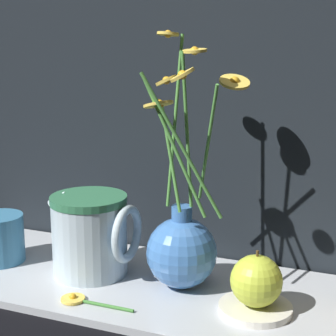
% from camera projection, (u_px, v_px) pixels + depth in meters
% --- Properties ---
extents(ground_plane, '(6.00, 6.00, 0.00)m').
position_uv_depth(ground_plane, '(163.00, 292.00, 0.89)').
color(ground_plane, black).
extents(shelf, '(0.82, 0.29, 0.01)m').
position_uv_depth(shelf, '(163.00, 288.00, 0.89)').
color(shelf, '#B2B7BC').
rests_on(shelf, ground_plane).
extents(vase_with_flowers, '(0.15, 0.20, 0.39)m').
position_uv_depth(vase_with_flowers, '(182.00, 244.00, 0.87)').
color(vase_with_flowers, '#3F72B7').
rests_on(vase_with_flowers, shelf).
extents(ceramic_pitcher, '(0.15, 0.13, 0.14)m').
position_uv_depth(ceramic_pitcher, '(93.00, 231.00, 0.92)').
color(ceramic_pitcher, silver).
rests_on(ceramic_pitcher, shelf).
extents(saucer_plate, '(0.11, 0.11, 0.01)m').
position_uv_depth(saucer_plate, '(255.00, 308.00, 0.80)').
color(saucer_plate, silver).
rests_on(saucer_plate, shelf).
extents(orange_fruit, '(0.07, 0.07, 0.08)m').
position_uv_depth(orange_fruit, '(256.00, 281.00, 0.79)').
color(orange_fruit, '#B7C638').
rests_on(orange_fruit, saucer_plate).
extents(loose_daisy, '(0.12, 0.04, 0.01)m').
position_uv_depth(loose_daisy, '(81.00, 300.00, 0.83)').
color(loose_daisy, '#3D7A33').
rests_on(loose_daisy, shelf).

